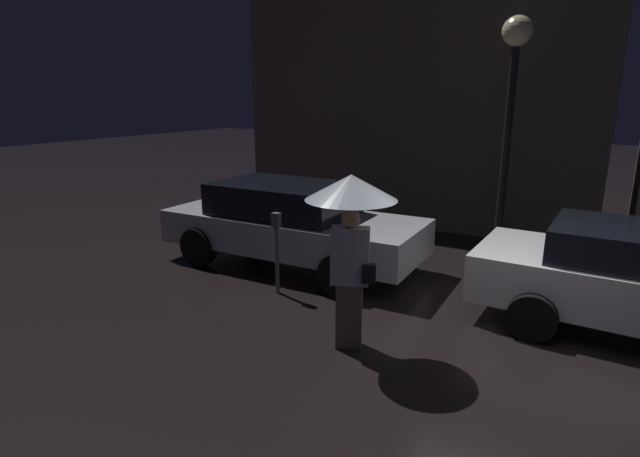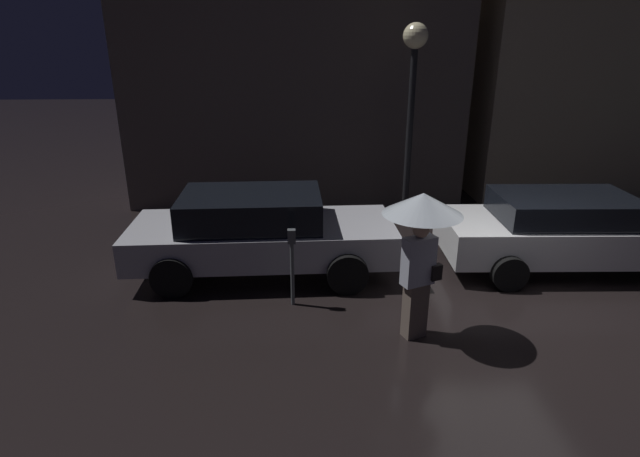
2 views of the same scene
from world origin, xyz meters
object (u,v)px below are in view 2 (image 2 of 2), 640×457
Objects in this scene: parked_car_silver at (260,231)px; parking_meter at (292,259)px; pedestrian_with_umbrella at (421,226)px; street_lamp_near at (413,75)px; parked_car_white at (568,230)px.

parking_meter is at bearing -66.33° from parked_car_silver.
pedestrian_with_umbrella is at bearing -29.15° from parking_meter.
parked_car_silver is 4.66m from street_lamp_near.
pedestrian_with_umbrella is (2.30, -2.21, 0.88)m from parked_car_silver.
street_lamp_near reaches higher than pedestrian_with_umbrella.
pedestrian_with_umbrella is 4.98m from street_lamp_near.
parked_car_silver is 1.38m from parking_meter.
parked_car_silver is at bearing 114.99° from parking_meter.
parked_car_white is at bearing -45.26° from street_lamp_near.
parked_car_white is at bearing -1.71° from parked_car_silver.
pedestrian_with_umbrella reaches higher than parking_meter.
parking_meter is at bearing -51.59° from pedestrian_with_umbrella.
parking_meter is 5.10m from street_lamp_near.
pedestrian_with_umbrella reaches higher than parked_car_silver.
street_lamp_near is at bearing -122.15° from pedestrian_with_umbrella.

